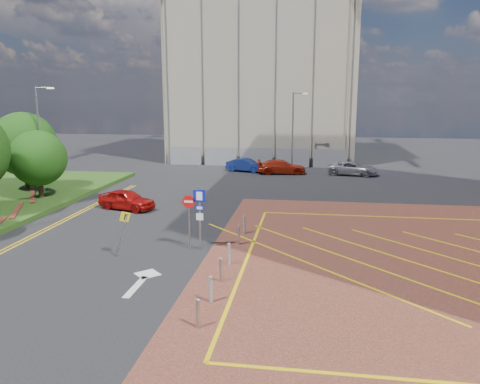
% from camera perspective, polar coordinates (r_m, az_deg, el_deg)
% --- Properties ---
extents(ground, '(140.00, 140.00, 0.00)m').
position_cam_1_polar(ground, '(22.93, -6.65, -7.68)').
color(ground, black).
rests_on(ground, ground).
extents(tree_c, '(4.00, 4.00, 4.90)m').
position_cam_1_polar(tree_c, '(36.65, -23.38, 3.81)').
color(tree_c, '#3D2B1C').
rests_on(tree_c, grass_bed).
extents(tree_d, '(5.00, 5.00, 6.08)m').
position_cam_1_polar(tree_d, '(40.71, -24.86, 5.33)').
color(tree_d, '#3D2B1C').
rests_on(tree_d, grass_bed).
extents(lamp_left_far, '(1.53, 0.16, 8.00)m').
position_cam_1_polar(lamp_left_far, '(38.69, -23.17, 6.37)').
color(lamp_left_far, '#9EA0A8').
rests_on(lamp_left_far, grass_bed).
extents(lamp_back, '(1.53, 0.16, 8.00)m').
position_cam_1_polar(lamp_back, '(49.02, 6.53, 7.76)').
color(lamp_back, '#9EA0A8').
rests_on(lamp_back, ground).
extents(sign_cluster, '(1.17, 0.12, 3.20)m').
position_cam_1_polar(sign_cluster, '(23.22, -5.42, -2.38)').
color(sign_cluster, '#9EA0A8').
rests_on(sign_cluster, ground).
extents(warning_sign, '(0.82, 0.43, 2.24)m').
position_cam_1_polar(warning_sign, '(22.78, -14.09, -4.32)').
color(warning_sign, '#9EA0A8').
rests_on(warning_sign, ground).
extents(bollard_row, '(0.14, 11.14, 0.90)m').
position_cam_1_polar(bollard_row, '(20.76, -1.67, -8.31)').
color(bollard_row, '#9EA0A8').
rests_on(bollard_row, forecourt).
extents(construction_building, '(21.20, 19.20, 22.00)m').
position_cam_1_polar(construction_building, '(61.26, 3.14, 14.77)').
color(construction_building, '#A9A08A').
rests_on(construction_building, ground).
extents(construction_fence, '(21.60, 0.06, 2.00)m').
position_cam_1_polar(construction_fence, '(51.52, 3.09, 4.24)').
color(construction_fence, gray).
rests_on(construction_fence, ground).
extents(car_red_left, '(4.31, 2.73, 1.37)m').
position_cam_1_polar(car_red_left, '(32.61, -13.64, -0.90)').
color(car_red_left, '#A9100E').
rests_on(car_red_left, ground).
extents(car_blue_back, '(4.30, 2.56, 1.34)m').
position_cam_1_polar(car_blue_back, '(47.86, 0.74, 3.30)').
color(car_blue_back, navy).
rests_on(car_blue_back, ground).
extents(car_red_back, '(5.03, 2.62, 1.39)m').
position_cam_1_polar(car_red_back, '(46.64, 5.07, 3.07)').
color(car_red_back, '#AB230E').
rests_on(car_red_back, ground).
extents(car_silver_back, '(5.10, 3.08, 1.33)m').
position_cam_1_polar(car_silver_back, '(46.99, 13.58, 2.82)').
color(car_silver_back, '#A9A9B0').
rests_on(car_silver_back, ground).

